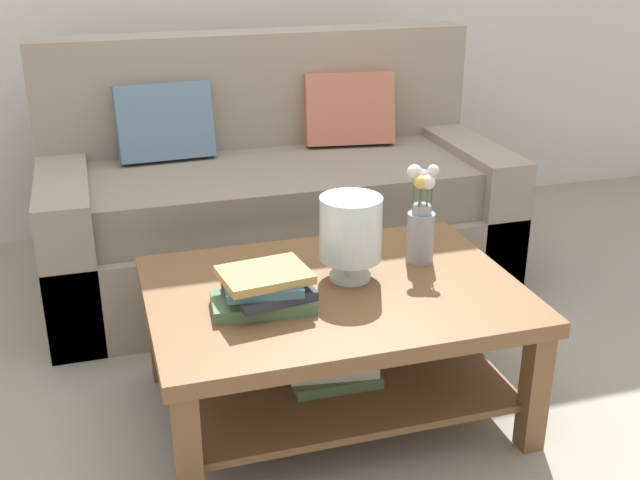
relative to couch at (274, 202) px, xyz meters
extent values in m
plane|color=gray|center=(-0.04, -0.80, -0.36)|extent=(10.00, 10.00, 0.00)
cube|color=gray|center=(0.00, -0.07, -0.18)|extent=(1.95, 0.90, 0.36)
cube|color=gray|center=(0.00, -0.10, 0.10)|extent=(1.71, 0.74, 0.20)
cube|color=gray|center=(0.00, 0.28, 0.35)|extent=(1.95, 0.20, 0.70)
cube|color=gray|center=(-0.87, -0.07, -0.06)|extent=(0.20, 0.90, 0.60)
cube|color=gray|center=(0.87, -0.07, -0.06)|extent=(0.20, 0.90, 0.60)
cube|color=slate|center=(-0.44, 0.14, 0.36)|extent=(0.41, 0.21, 0.34)
cube|color=#B26651|center=(0.39, 0.14, 0.36)|extent=(0.42, 0.24, 0.34)
cube|color=brown|center=(-0.07, -1.07, 0.07)|extent=(1.16, 0.84, 0.05)
cube|color=brown|center=(-0.59, -1.43, -0.16)|extent=(0.07, 0.07, 0.40)
cube|color=brown|center=(0.46, -1.43, -0.16)|extent=(0.07, 0.07, 0.40)
cube|color=brown|center=(-0.59, -0.70, -0.16)|extent=(0.07, 0.07, 0.40)
cube|color=brown|center=(0.46, -0.70, -0.16)|extent=(0.07, 0.07, 0.40)
cube|color=brown|center=(-0.07, -1.07, -0.22)|extent=(1.04, 0.72, 0.02)
cube|color=#51704C|center=(-0.08, -1.12, -0.19)|extent=(0.28, 0.21, 0.03)
cube|color=beige|center=(-0.08, -1.10, -0.16)|extent=(0.31, 0.24, 0.03)
cube|color=#51704C|center=(-0.31, -1.14, 0.11)|extent=(0.31, 0.19, 0.04)
cube|color=#2D333D|center=(-0.29, -1.13, 0.14)|extent=(0.26, 0.24, 0.03)
cube|color=#3D6075|center=(-0.31, -1.14, 0.17)|extent=(0.24, 0.20, 0.03)
cube|color=tan|center=(-0.30, -1.14, 0.19)|extent=(0.28, 0.22, 0.03)
cylinder|color=silver|center=(0.00, -1.02, 0.10)|extent=(0.13, 0.13, 0.02)
cylinder|color=silver|center=(0.00, -1.02, 0.13)|extent=(0.04, 0.04, 0.06)
cylinder|color=silver|center=(0.00, -1.02, 0.26)|extent=(0.20, 0.20, 0.20)
sphere|color=#2D333D|center=(-0.03, -1.02, 0.21)|extent=(0.05, 0.05, 0.05)
sphere|color=slate|center=(0.03, -1.01, 0.21)|extent=(0.05, 0.05, 0.05)
cylinder|color=gray|center=(0.27, -0.96, 0.18)|extent=(0.09, 0.09, 0.17)
cylinder|color=gray|center=(0.27, -0.96, 0.28)|extent=(0.06, 0.06, 0.03)
cylinder|color=#426638|center=(0.30, -0.96, 0.34)|extent=(0.01, 0.01, 0.10)
sphere|color=silver|center=(0.30, -0.96, 0.41)|extent=(0.04, 0.04, 0.04)
cylinder|color=#426638|center=(0.28, -0.93, 0.32)|extent=(0.01, 0.01, 0.06)
sphere|color=#B28CB7|center=(0.28, -0.93, 0.37)|extent=(0.06, 0.06, 0.06)
cylinder|color=#426638|center=(0.25, -0.94, 0.34)|extent=(0.01, 0.01, 0.09)
sphere|color=silver|center=(0.25, -0.94, 0.40)|extent=(0.05, 0.05, 0.05)
cylinder|color=#426638|center=(0.25, -0.97, 0.33)|extent=(0.01, 0.01, 0.07)
sphere|color=gold|center=(0.25, -0.97, 0.37)|extent=(0.04, 0.04, 0.04)
cylinder|color=#426638|center=(0.28, -0.98, 0.32)|extent=(0.01, 0.01, 0.07)
sphere|color=silver|center=(0.28, -0.98, 0.37)|extent=(0.05, 0.05, 0.05)
camera|label=1|loc=(-0.74, -3.17, 1.17)|focal=43.95mm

